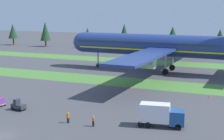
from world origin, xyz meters
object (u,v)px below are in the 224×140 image
at_px(airliner, 162,45).
at_px(taxiway_marker_3, 98,85).
at_px(ground_crew_loader, 93,120).
at_px(taxiway_marker_0, 125,86).
at_px(taxiway_marker_2, 131,88).
at_px(catering_truck, 161,114).
at_px(taxiway_marker_1, 209,96).
at_px(ground_crew_marshaller, 68,117).
at_px(baggage_tug, 18,106).

bearing_deg(airliner, taxiway_marker_3, 161.24).
height_order(ground_crew_loader, taxiway_marker_0, ground_crew_loader).
xyz_separation_m(taxiway_marker_2, taxiway_marker_3, (-7.98, -0.34, 0.09)).
distance_m(taxiway_marker_0, taxiway_marker_2, 1.80).
height_order(catering_truck, taxiway_marker_0, catering_truck).
relative_size(ground_crew_loader, taxiway_marker_2, 3.64).
bearing_deg(ground_crew_loader, taxiway_marker_1, -94.22).
distance_m(airliner, ground_crew_marshaller, 50.04).
bearing_deg(baggage_tug, ground_crew_marshaller, 84.82).
bearing_deg(airliner, taxiway_marker_1, -144.22).
bearing_deg(taxiway_marker_2, baggage_tug, -119.32).
xyz_separation_m(taxiway_marker_0, taxiway_marker_2, (1.57, -0.87, 0.01)).
xyz_separation_m(ground_crew_marshaller, taxiway_marker_2, (1.31, 26.07, -0.71)).
distance_m(baggage_tug, taxiway_marker_1, 37.77).
bearing_deg(ground_crew_loader, taxiway_marker_0, -54.70).
bearing_deg(taxiway_marker_2, ground_crew_loader, -83.32).
height_order(baggage_tug, taxiway_marker_2, baggage_tug).
bearing_deg(taxiway_marker_0, baggage_tug, -115.47).
distance_m(airliner, catering_truck, 47.44).
bearing_deg(taxiway_marker_1, taxiway_marker_0, 174.60).
relative_size(taxiway_marker_0, taxiway_marker_3, 0.70).
bearing_deg(taxiway_marker_1, ground_crew_marshaller, -126.61).
bearing_deg(airliner, ground_crew_loader, -175.75).
height_order(catering_truck, ground_crew_loader, catering_truck).
distance_m(ground_crew_loader, taxiway_marker_3, 27.92).
bearing_deg(baggage_tug, airliner, 171.48).
xyz_separation_m(baggage_tug, ground_crew_marshaller, (11.76, -2.80, 0.13)).
relative_size(taxiway_marker_2, taxiway_marker_3, 0.72).
distance_m(taxiway_marker_1, taxiway_marker_3, 25.36).
bearing_deg(taxiway_marker_3, airliner, 69.39).
height_order(airliner, taxiway_marker_2, airliner).
bearing_deg(baggage_tug, ground_crew_loader, 88.69).
relative_size(catering_truck, taxiway_marker_3, 10.88).
bearing_deg(ground_crew_loader, ground_crew_marshaller, 26.79).
bearing_deg(taxiway_marker_0, catering_truck, -58.32).
bearing_deg(taxiway_marker_1, taxiway_marker_3, 178.68).
distance_m(catering_truck, ground_crew_loader, 10.38).
bearing_deg(ground_crew_loader, catering_truck, -132.84).
height_order(airliner, ground_crew_loader, airliner).
distance_m(catering_truck, taxiway_marker_3, 30.08).
distance_m(airliner, taxiway_marker_0, 23.92).
bearing_deg(taxiway_marker_2, ground_crew_marshaller, -92.88).
height_order(ground_crew_loader, taxiway_marker_2, ground_crew_loader).
bearing_deg(ground_crew_loader, taxiway_marker_3, -41.20).
relative_size(ground_crew_marshaller, taxiway_marker_1, 3.86).
height_order(taxiway_marker_1, taxiway_marker_3, taxiway_marker_3).
distance_m(taxiway_marker_0, taxiway_marker_1, 19.03).
relative_size(ground_crew_loader, taxiway_marker_3, 2.61).
distance_m(catering_truck, taxiway_marker_2, 25.58).
relative_size(taxiway_marker_1, taxiway_marker_3, 0.68).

